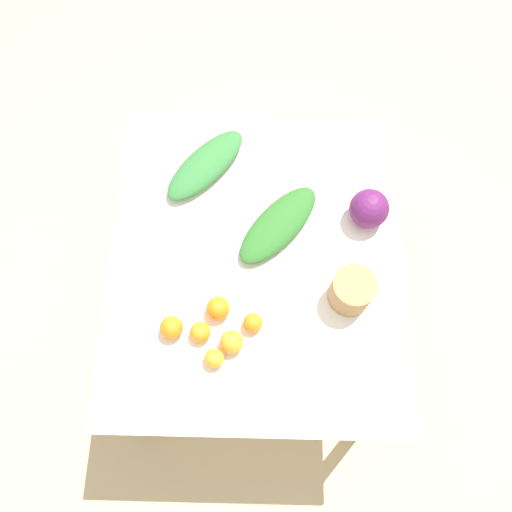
% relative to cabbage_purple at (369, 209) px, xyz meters
% --- Properties ---
extents(ground_plane, '(8.00, 8.00, 0.00)m').
position_rel_cabbage_purple_xyz_m(ground_plane, '(-0.18, 0.41, -0.85)').
color(ground_plane, '#C6B289').
extents(dining_table, '(1.25, 1.08, 0.78)m').
position_rel_cabbage_purple_xyz_m(dining_table, '(-0.18, 0.41, -0.17)').
color(dining_table, silver).
rests_on(dining_table, ground_plane).
extents(cabbage_purple, '(0.15, 0.15, 0.15)m').
position_rel_cabbage_purple_xyz_m(cabbage_purple, '(0.00, 0.00, 0.00)').
color(cabbage_purple, '#601E5B').
rests_on(cabbage_purple, dining_table).
extents(paper_bag, '(0.15, 0.15, 0.14)m').
position_rel_cabbage_purple_xyz_m(paper_bag, '(-0.32, 0.08, -0.00)').
color(paper_bag, '#A87F51').
rests_on(paper_bag, dining_table).
extents(greens_bunch_beet_tops, '(0.40, 0.37, 0.06)m').
position_rel_cabbage_purple_xyz_m(greens_bunch_beet_tops, '(-0.05, 0.33, -0.04)').
color(greens_bunch_beet_tops, '#2D6B28').
rests_on(greens_bunch_beet_tops, dining_table).
extents(greens_bunch_kale, '(0.40, 0.37, 0.07)m').
position_rel_cabbage_purple_xyz_m(greens_bunch_kale, '(0.20, 0.62, -0.04)').
color(greens_bunch_kale, '#337538').
rests_on(greens_bunch_kale, dining_table).
extents(orange_0, '(0.08, 0.08, 0.08)m').
position_rel_cabbage_purple_xyz_m(orange_0, '(-0.38, 0.54, -0.03)').
color(orange_0, orange).
rests_on(orange_0, dining_table).
extents(orange_1, '(0.08, 0.08, 0.08)m').
position_rel_cabbage_purple_xyz_m(orange_1, '(-0.50, 0.49, -0.03)').
color(orange_1, orange).
rests_on(orange_1, dining_table).
extents(orange_2, '(0.08, 0.08, 0.08)m').
position_rel_cabbage_purple_xyz_m(orange_2, '(-0.45, 0.69, -0.03)').
color(orange_2, orange).
rests_on(orange_2, dining_table).
extents(orange_3, '(0.07, 0.07, 0.07)m').
position_rel_cabbage_purple_xyz_m(orange_3, '(-0.46, 0.60, -0.04)').
color(orange_3, orange).
rests_on(orange_3, dining_table).
extents(orange_4, '(0.07, 0.07, 0.07)m').
position_rel_cabbage_purple_xyz_m(orange_4, '(-0.43, 0.42, -0.04)').
color(orange_4, orange).
rests_on(orange_4, dining_table).
extents(orange_5, '(0.07, 0.07, 0.07)m').
position_rel_cabbage_purple_xyz_m(orange_5, '(-0.55, 0.54, -0.04)').
color(orange_5, orange).
rests_on(orange_5, dining_table).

